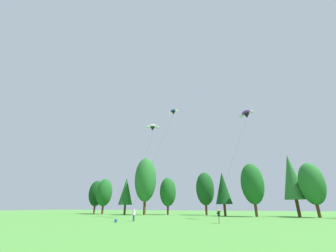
# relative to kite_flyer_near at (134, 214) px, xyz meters

# --- Properties ---
(treeline_tree_a) EXTENTS (4.39, 4.39, 9.60)m
(treeline_tree_a) POSITION_rel_kite_flyer_near_xyz_m (-28.50, 25.72, 4.82)
(treeline_tree_a) COLOR #472D19
(treeline_tree_a) RESTS_ON ground_plane
(treeline_tree_b) EXTENTS (4.39, 4.39, 9.58)m
(treeline_tree_b) POSITION_rel_kite_flyer_near_xyz_m (-23.20, 22.76, 4.80)
(treeline_tree_b) COLOR #472D19
(treeline_tree_b) RESTS_ON ground_plane
(treeline_tree_c) EXTENTS (3.66, 3.66, 9.37)m
(treeline_tree_c) POSITION_rel_kite_flyer_near_xyz_m (-14.98, 21.20, 4.87)
(treeline_tree_c) COLOR #472D19
(treeline_tree_c) RESTS_ON ground_plane
(treeline_tree_d) EXTENTS (5.78, 5.78, 14.73)m
(treeline_tree_d) POSITION_rel_kite_flyer_near_xyz_m (-9.97, 22.58, 7.92)
(treeline_tree_d) COLOR #472D19
(treeline_tree_d) RESTS_ON ground_plane
(treeline_tree_e) EXTENTS (4.37, 4.37, 9.52)m
(treeline_tree_e) POSITION_rel_kite_flyer_near_xyz_m (-4.76, 25.97, 4.77)
(treeline_tree_e) COLOR #472D19
(treeline_tree_e) RESTS_ON ground_plane
(treeline_tree_f) EXTENTS (4.64, 4.64, 10.50)m
(treeline_tree_f) POSITION_rel_kite_flyer_near_xyz_m (5.28, 26.84, 5.36)
(treeline_tree_f) COLOR #472D19
(treeline_tree_f) RESTS_ON ground_plane
(treeline_tree_g) EXTENTS (3.74, 3.74, 9.72)m
(treeline_tree_g) POSITION_rel_kite_flyer_near_xyz_m (10.28, 23.07, 5.09)
(treeline_tree_g) COLOR #472D19
(treeline_tree_g) RESTS_ON ground_plane
(treeline_tree_h) EXTENTS (4.80, 4.80, 11.12)m
(treeline_tree_h) POSITION_rel_kite_flyer_near_xyz_m (16.86, 21.75, 5.74)
(treeline_tree_h) COLOR #472D19
(treeline_tree_h) RESTS_ON ground_plane
(treeline_tree_i) EXTENTS (4.50, 4.50, 13.19)m
(treeline_tree_i) POSITION_rel_kite_flyer_near_xyz_m (25.22, 24.99, 7.27)
(treeline_tree_i) COLOR #472D19
(treeline_tree_i) RESTS_ON ground_plane
(treeline_tree_j) EXTENTS (4.66, 4.66, 10.58)m
(treeline_tree_j) POSITION_rel_kite_flyer_near_xyz_m (28.12, 22.15, 5.40)
(treeline_tree_j) COLOR #472D19
(treeline_tree_j) RESTS_ON ground_plane
(kite_flyer_near) EXTENTS (0.58, 0.61, 1.69)m
(kite_flyer_near) POSITION_rel_kite_flyer_near_xyz_m (0.00, 0.00, 0.00)
(kite_flyer_near) COLOR navy
(kite_flyer_near) RESTS_ON ground_plane
(kite_flyer_mid) EXTENTS (0.57, 0.60, 1.69)m
(kite_flyer_mid) POSITION_rel_kite_flyer_near_xyz_m (12.24, 0.39, 0.00)
(kite_flyer_mid) COLOR gray
(kite_flyer_mid) RESTS_ON ground_plane
(parafoil_kite_high_white) EXTENTS (4.11, 12.32, 18.13)m
(parafoil_kite_high_white) POSITION_rel_kite_flyer_near_xyz_m (-2.86, 11.32, 18.02)
(parafoil_kite_high_white) COLOR white
(parafoil_kite_mid_purple) EXTENTS (7.17, 10.89, 17.69)m
(parafoil_kite_mid_purple) POSITION_rel_kite_flyer_near_xyz_m (17.53, 10.10, 17.49)
(parafoil_kite_mid_purple) COLOR purple
(parafoil_kite_far_blue_white) EXTENTS (4.61, 9.69, 20.00)m
(parafoil_kite_far_blue_white) POSITION_rel_kite_flyer_near_xyz_m (3.03, 9.14, 20.00)
(parafoil_kite_far_blue_white) COLOR blue
(backpack) EXTENTS (0.26, 0.34, 0.40)m
(backpack) POSITION_rel_kite_flyer_near_xyz_m (-1.09, -2.79, -0.80)
(backpack) COLOR #234C89
(backpack) RESTS_ON ground_plane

